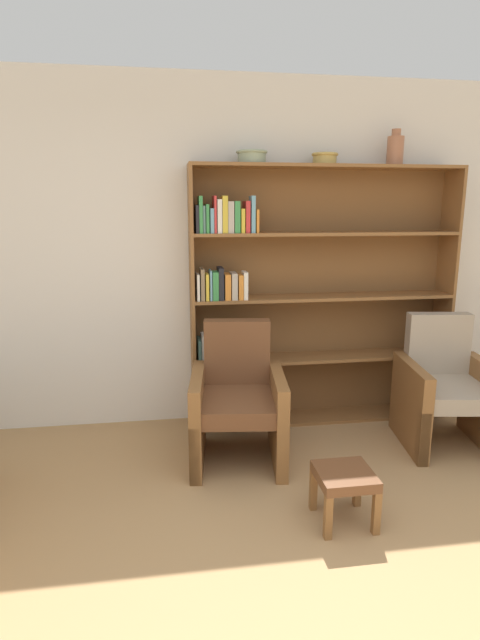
# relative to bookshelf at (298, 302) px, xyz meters

# --- Properties ---
(wall_back) EXTENTS (12.00, 0.06, 2.75)m
(wall_back) POSITION_rel_bookshelf_xyz_m (-0.35, 0.17, 0.37)
(wall_back) COLOR silver
(wall_back) RESTS_ON ground
(bookshelf) EXTENTS (2.14, 0.30, 2.07)m
(bookshelf) POSITION_rel_bookshelf_xyz_m (0.00, 0.00, 0.00)
(bookshelf) COLOR brown
(bookshelf) RESTS_ON ground
(bowl_cream) EXTENTS (0.23, 0.23, 0.10)m
(bowl_cream) POSITION_rel_bookshelf_xyz_m (-0.39, -0.02, 1.12)
(bowl_cream) COLOR gray
(bowl_cream) RESTS_ON bookshelf
(bowl_stoneware) EXTENTS (0.20, 0.20, 0.09)m
(bowl_stoneware) POSITION_rel_bookshelf_xyz_m (0.17, -0.02, 1.12)
(bowl_stoneware) COLOR tan
(bowl_stoneware) RESTS_ON bookshelf
(vase_tall) EXTENTS (0.13, 0.13, 0.27)m
(vase_tall) POSITION_rel_bookshelf_xyz_m (0.73, -0.02, 1.19)
(vase_tall) COLOR #A36647
(vase_tall) RESTS_ON bookshelf
(armchair_leather) EXTENTS (0.72, 0.75, 0.96)m
(armchair_leather) POSITION_rel_bookshelf_xyz_m (-0.58, -0.59, -0.59)
(armchair_leather) COLOR brown
(armchair_leather) RESTS_ON ground
(armchair_cushioned) EXTENTS (0.73, 0.77, 0.96)m
(armchair_cushioned) POSITION_rel_bookshelf_xyz_m (1.00, -0.59, -0.59)
(armchair_cushioned) COLOR brown
(armchair_cushioned) RESTS_ON ground
(footstool) EXTENTS (0.31, 0.31, 0.31)m
(footstool) POSITION_rel_bookshelf_xyz_m (-0.10, -1.43, -0.76)
(footstool) COLOR brown
(footstool) RESTS_ON ground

